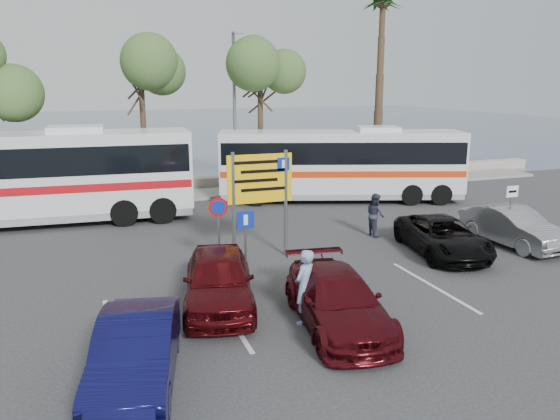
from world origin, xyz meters
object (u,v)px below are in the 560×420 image
object	(u,v)px
car_blue	(136,352)
pedestrian_far	(375,215)
coach_bus_left	(30,180)
suv_black	(443,236)
car_red	(219,279)
street_lamp_right	(235,106)
direction_sign	(260,187)
coach_bus_right	(341,167)
car_silver_b	(513,227)
car_maroon	(337,300)
pedestrian_near	(305,287)

from	to	relation	value
car_blue	pedestrian_far	distance (m)	12.41
coach_bus_left	suv_black	distance (m)	16.27
car_blue	car_red	size ratio (longest dim) A/B	0.94
street_lamp_right	car_red	bearing A→B (deg)	-107.16
street_lamp_right	direction_sign	xyz separation A→B (m)	(-2.00, -10.32, -2.17)
street_lamp_right	suv_black	bearing A→B (deg)	-71.59
street_lamp_right	coach_bus_right	distance (m)	6.15
car_silver_b	car_blue	bearing A→B (deg)	-162.50
coach_bus_left	suv_black	world-z (taller)	coach_bus_left
direction_sign	pedestrian_far	size ratio (longest dim) A/B	2.19
street_lamp_right	suv_black	size ratio (longest dim) A/B	1.79
car_maroon	car_silver_b	bearing A→B (deg)	31.84
coach_bus_right	suv_black	bearing A→B (deg)	-93.18
coach_bus_right	car_maroon	distance (m)	14.47
street_lamp_right	pedestrian_near	xyz separation A→B (m)	(-2.54, -15.52, -3.67)
car_blue	pedestrian_far	xyz separation A→B (m)	(9.65, 7.81, 0.14)
direction_sign	pedestrian_near	xyz separation A→B (m)	(-0.54, -5.20, -1.50)
suv_black	car_silver_b	world-z (taller)	car_silver_b
coach_bus_left	car_maroon	bearing A→B (deg)	-59.50
car_maroon	car_red	distance (m)	3.21
street_lamp_right	pedestrian_far	bearing A→B (deg)	-72.10
car_maroon	coach_bus_right	bearing A→B (deg)	71.64
suv_black	coach_bus_left	bearing A→B (deg)	156.98
coach_bus_right	pedestrian_near	xyz separation A→B (m)	(-7.04, -12.50, -0.77)
coach_bus_right	suv_black	world-z (taller)	coach_bus_right
car_maroon	suv_black	bearing A→B (deg)	41.77
car_blue	pedestrian_near	world-z (taller)	pedestrian_near
direction_sign	suv_black	bearing A→B (deg)	-15.81
coach_bus_left	car_red	world-z (taller)	coach_bus_left
pedestrian_far	suv_black	bearing A→B (deg)	-158.21
direction_sign	car_blue	world-z (taller)	direction_sign
car_blue	car_maroon	distance (m)	4.91
coach_bus_right	car_red	world-z (taller)	coach_bus_right
car_red	car_maroon	bearing A→B (deg)	-28.89
street_lamp_right	car_blue	bearing A→B (deg)	-111.40
coach_bus_left	car_maroon	xyz separation A→B (m)	(7.63, -12.95, -1.20)
direction_sign	pedestrian_near	world-z (taller)	direction_sign
coach_bus_right	pedestrian_near	bearing A→B (deg)	-119.38
coach_bus_right	car_maroon	xyz separation A→B (m)	(-6.37, -12.95, -1.03)
street_lamp_right	car_red	world-z (taller)	street_lamp_right
direction_sign	pedestrian_far	bearing A→B (deg)	12.66
car_red	suv_black	distance (m)	8.47
coach_bus_right	suv_black	xyz separation A→B (m)	(-0.50, -9.00, -1.08)
coach_bus_right	street_lamp_right	bearing A→B (deg)	146.14
pedestrian_far	car_red	bearing A→B (deg)	124.31
car_red	coach_bus_left	bearing A→B (deg)	128.59
coach_bus_right	pedestrian_far	bearing A→B (deg)	-103.86
coach_bus_right	car_red	size ratio (longest dim) A/B	2.71
pedestrian_near	coach_bus_left	bearing A→B (deg)	-97.80
suv_black	car_silver_b	bearing A→B (deg)	10.67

